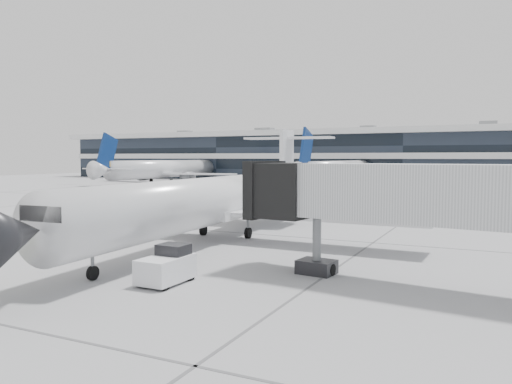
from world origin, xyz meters
The scene contains 9 objects.
ground centered at (0.00, 0.00, 0.00)m, with size 220.00×220.00×0.00m, color gray.
terminal centered at (0.00, 82.00, 5.00)m, with size 170.00×22.00×10.00m, color black.
bg_jet_left centered at (-45.00, 55.00, 0.00)m, with size 32.00×40.00×9.60m, color silver, non-canonical shape.
bg_jet_center centered at (-8.00, 55.00, 0.00)m, with size 32.00×40.00×9.60m, color silver, non-canonical shape.
regional_jet centered at (0.77, -3.11, 2.60)m, with size 26.44×32.98×7.62m.
jet_bridge centered at (15.25, -9.94, 3.74)m, with size 15.99×4.98×5.13m.
baggage_tug centered at (4.45, -13.49, 0.70)m, with size 1.48×2.47×1.56m.
traffic_cone centered at (0.62, 13.79, 0.29)m, with size 0.56×0.56×0.62m.
far_tug centered at (-14.56, 27.66, 0.70)m, with size 1.57×2.52×1.56m.
Camera 1 is at (16.63, -30.27, 5.22)m, focal length 35.00 mm.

